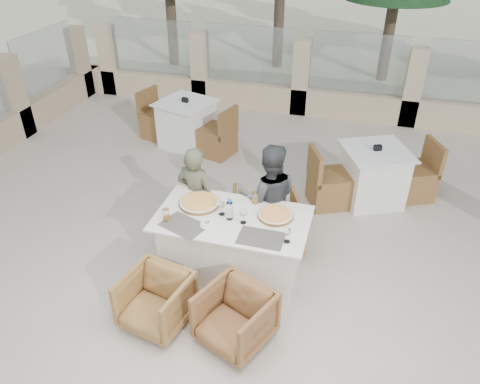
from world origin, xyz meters
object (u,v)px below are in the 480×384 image
(dining_table, at_px, (232,246))
(armchair_near_left, at_px, (156,301))
(pizza_left, at_px, (199,202))
(water_bottle, at_px, (230,209))
(beer_glass_right, at_px, (255,198))
(armchair_far_left, at_px, (210,214))
(wine_glass_near, at_px, (243,215))
(pizza_right, at_px, (275,215))
(bg_table_b, at_px, (373,175))
(beer_glass_left, at_px, (166,215))
(olive_dish, at_px, (207,223))
(bg_table_a, at_px, (187,124))
(diner_left, at_px, (196,197))
(wine_glass_corner, at_px, (287,234))
(diner_right, at_px, (269,200))
(armchair_near_right, at_px, (235,318))
(wine_glass_centre, at_px, (222,207))
(armchair_far_right, at_px, (270,224))

(dining_table, relative_size, armchair_near_left, 2.59)
(pizza_left, relative_size, water_bottle, 1.87)
(beer_glass_right, height_order, armchair_far_left, beer_glass_right)
(pizza_left, relative_size, wine_glass_near, 2.42)
(pizza_right, height_order, bg_table_b, pizza_right)
(water_bottle, bearing_deg, beer_glass_left, -161.69)
(olive_dish, relative_size, bg_table_a, 0.07)
(bg_table_a, height_order, bg_table_b, same)
(pizza_left, xyz_separation_m, diner_left, (-0.15, 0.30, -0.16))
(pizza_right, xyz_separation_m, armchair_near_left, (-0.95, -1.01, -0.51))
(pizza_left, relative_size, wine_glass_corner, 2.42)
(olive_dish, xyz_separation_m, diner_left, (-0.36, 0.63, -0.15))
(wine_glass_corner, height_order, bg_table_b, wine_glass_corner)
(diner_right, xyz_separation_m, bg_table_a, (-1.90, 2.28, -0.30))
(pizza_right, bearing_deg, beer_glass_left, -160.95)
(pizza_left, distance_m, diner_left, 0.37)
(dining_table, bearing_deg, wine_glass_corner, -20.97)
(wine_glass_near, bearing_deg, diner_left, 144.75)
(water_bottle, height_order, armchair_near_left, water_bottle)
(dining_table, xyz_separation_m, armchair_near_right, (0.28, -0.87, -0.10))
(diner_left, bearing_deg, pizza_right, 172.95)
(beer_glass_right, distance_m, olive_dish, 0.64)
(wine_glass_near, xyz_separation_m, bg_table_a, (-1.77, 2.90, -0.48))
(armchair_near_right, height_order, bg_table_a, bg_table_a)
(pizza_left, bearing_deg, armchair_near_left, -96.09)
(beer_glass_right, bearing_deg, armchair_near_right, -84.32)
(armchair_near_right, bearing_deg, armchair_near_left, -156.71)
(armchair_far_left, bearing_deg, pizza_left, 83.89)
(bg_table_a, bearing_deg, pizza_right, -36.12)
(armchair_far_left, bearing_deg, armchair_near_right, 103.05)
(armchair_near_left, relative_size, bg_table_a, 0.38)
(wine_glass_centre, xyz_separation_m, bg_table_a, (-1.51, 2.81, -0.48))
(pizza_right, relative_size, wine_glass_corner, 2.03)
(armchair_near_left, distance_m, armchair_near_right, 0.80)
(dining_table, height_order, beer_glass_right, beer_glass_right)
(wine_glass_corner, distance_m, bg_table_a, 3.85)
(armchair_far_left, height_order, armchair_near_left, armchair_far_left)
(water_bottle, bearing_deg, wine_glass_corner, -18.32)
(wine_glass_centre, relative_size, armchair_near_right, 0.29)
(beer_glass_left, xyz_separation_m, beer_glass_right, (0.80, 0.56, -0.00))
(armchair_near_right, distance_m, bg_table_b, 3.05)
(olive_dish, bearing_deg, wine_glass_corner, -3.12)
(pizza_left, bearing_deg, armchair_far_right, 32.90)
(olive_dish, height_order, diner_right, diner_right)
(dining_table, bearing_deg, armchair_far_left, 126.90)
(armchair_near_right, bearing_deg, wine_glass_centre, 137.47)
(beer_glass_right, bearing_deg, pizza_left, -161.83)
(water_bottle, xyz_separation_m, armchair_near_left, (-0.50, -0.84, -0.61))
(armchair_far_right, relative_size, armchair_near_right, 1.13)
(armchair_near_left, bearing_deg, armchair_far_left, 99.80)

